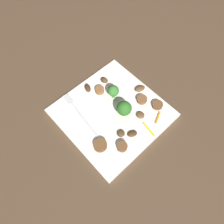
# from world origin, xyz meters

# --- Properties ---
(ground_plane) EXTENTS (1.40, 1.40, 0.00)m
(ground_plane) POSITION_xyz_m (0.00, 0.00, 0.00)
(ground_plane) COLOR #4C3826
(plate) EXTENTS (0.27, 0.27, 0.01)m
(plate) POSITION_xyz_m (0.00, 0.00, 0.01)
(plate) COLOR white
(plate) RESTS_ON ground_plane
(fork) EXTENTS (0.18, 0.03, 0.00)m
(fork) POSITION_xyz_m (0.06, 0.07, 0.01)
(fork) COLOR silver
(fork) RESTS_ON plate
(broccoli_floret_0) EXTENTS (0.04, 0.04, 0.05)m
(broccoli_floret_0) POSITION_xyz_m (-0.03, -0.02, 0.05)
(broccoli_floret_0) COLOR #347525
(broccoli_floret_0) RESTS_ON plate
(broccoli_floret_1) EXTENTS (0.03, 0.03, 0.05)m
(broccoli_floret_1) POSITION_xyz_m (0.04, -0.04, 0.04)
(broccoli_floret_1) COLOR #408630
(broccoli_floret_1) RESTS_ON plate
(sausage_slice_0) EXTENTS (0.03, 0.03, 0.01)m
(sausage_slice_0) POSITION_xyz_m (-0.03, -0.09, 0.02)
(sausage_slice_0) COLOR brown
(sausage_slice_0) RESTS_ON plate
(sausage_slice_1) EXTENTS (0.04, 0.04, 0.01)m
(sausage_slice_1) POSITION_xyz_m (-0.05, 0.09, 0.02)
(sausage_slice_1) COLOR brown
(sausage_slice_1) RESTS_ON plate
(sausage_slice_2) EXTENTS (0.04, 0.04, 0.01)m
(sausage_slice_2) POSITION_xyz_m (-0.07, -0.11, 0.02)
(sausage_slice_2) COLOR brown
(sausage_slice_2) RESTS_ON plate
(sausage_slice_3) EXTENTS (0.04, 0.04, 0.01)m
(sausage_slice_3) POSITION_xyz_m (0.08, -0.02, 0.02)
(sausage_slice_3) COLOR brown
(sausage_slice_3) RESTS_ON plate
(sausage_slice_4) EXTENTS (0.04, 0.04, 0.01)m
(sausage_slice_4) POSITION_xyz_m (-0.09, 0.05, 0.02)
(sausage_slice_4) COLOR brown
(sausage_slice_4) RESTS_ON plate
(mushroom_0) EXTENTS (0.03, 0.04, 0.01)m
(mushroom_0) POSITION_xyz_m (0.00, -0.11, 0.02)
(mushroom_0) COLOR brown
(mushroom_0) RESTS_ON plate
(mushroom_1) EXTENTS (0.03, 0.02, 0.01)m
(mushroom_1) POSITION_xyz_m (0.09, -0.05, 0.02)
(mushroom_1) COLOR #4C331E
(mushroom_1) RESTS_ON plate
(mushroom_2) EXTENTS (0.03, 0.03, 0.01)m
(mushroom_2) POSITION_xyz_m (-0.06, 0.03, 0.02)
(mushroom_2) COLOR #4C331E
(mushroom_2) RESTS_ON plate
(mushroom_3) EXTENTS (0.03, 0.03, 0.01)m
(mushroom_3) POSITION_xyz_m (0.11, -0.00, 0.02)
(mushroom_3) COLOR #422B19
(mushroom_3) RESTS_ON plate
(mushroom_4) EXTENTS (0.03, 0.03, 0.01)m
(mushroom_4) POSITION_xyz_m (-0.06, -0.05, 0.02)
(mushroom_4) COLOR brown
(mushroom_4) RESTS_ON plate
(mushroom_5) EXTENTS (0.03, 0.03, 0.01)m
(mushroom_5) POSITION_xyz_m (-0.09, 0.01, 0.02)
(mushroom_5) COLOR #422B19
(mushroom_5) RESTS_ON plate
(pepper_strip_0) EXTENTS (0.02, 0.04, 0.00)m
(pepper_strip_0) POSITION_xyz_m (-0.10, -0.08, 0.01)
(pepper_strip_0) COLOR orange
(pepper_strip_0) RESTS_ON plate
(pepper_strip_1) EXTENTS (0.05, 0.01, 0.00)m
(pepper_strip_1) POSITION_xyz_m (-0.11, -0.04, 0.01)
(pepper_strip_1) COLOR yellow
(pepper_strip_1) RESTS_ON plate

